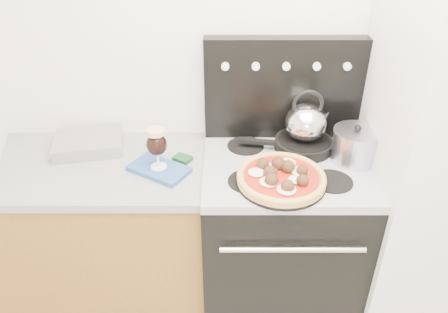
{
  "coord_description": "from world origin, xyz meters",
  "views": [
    {
      "loc": [
        -0.21,
        -0.51,
        2.01
      ],
      "look_at": [
        -0.21,
        1.05,
        1.03
      ],
      "focal_mm": 35.0,
      "sensor_mm": 36.0,
      "label": 1
    }
  ],
  "objects_px": {
    "fridge": "(442,160)",
    "tea_kettle": "(306,120)",
    "stove_body": "(279,241)",
    "skillet": "(303,144)",
    "stock_pot": "(355,147)",
    "base_cabinet": "(68,239)",
    "oven_mitt": "(159,169)",
    "beer_glass": "(157,148)",
    "pizza": "(281,176)",
    "pizza_pan": "(281,182)"
  },
  "relations": [
    {
      "from": "fridge",
      "to": "tea_kettle",
      "type": "height_order",
      "value": "fridge"
    },
    {
      "from": "stove_body",
      "to": "skillet",
      "type": "height_order",
      "value": "skillet"
    },
    {
      "from": "fridge",
      "to": "stock_pot",
      "type": "bearing_deg",
      "value": 172.89
    },
    {
      "from": "base_cabinet",
      "to": "tea_kettle",
      "type": "xyz_separation_m",
      "value": [
        1.2,
        0.1,
        0.65
      ]
    },
    {
      "from": "oven_mitt",
      "to": "beer_glass",
      "type": "relative_size",
      "value": 1.35
    },
    {
      "from": "pizza",
      "to": "stock_pot",
      "type": "height_order",
      "value": "stock_pot"
    },
    {
      "from": "pizza_pan",
      "to": "stove_body",
      "type": "bearing_deg",
      "value": 75.51
    },
    {
      "from": "fridge",
      "to": "stock_pot",
      "type": "height_order",
      "value": "fridge"
    },
    {
      "from": "base_cabinet",
      "to": "pizza_pan",
      "type": "height_order",
      "value": "pizza_pan"
    },
    {
      "from": "pizza_pan",
      "to": "tea_kettle",
      "type": "distance_m",
      "value": 0.36
    },
    {
      "from": "skillet",
      "to": "stock_pot",
      "type": "relative_size",
      "value": 1.38
    },
    {
      "from": "stove_body",
      "to": "skillet",
      "type": "distance_m",
      "value": 0.53
    },
    {
      "from": "skillet",
      "to": "stock_pot",
      "type": "xyz_separation_m",
      "value": [
        0.21,
        -0.1,
        0.05
      ]
    },
    {
      "from": "beer_glass",
      "to": "stock_pot",
      "type": "height_order",
      "value": "beer_glass"
    },
    {
      "from": "base_cabinet",
      "to": "tea_kettle",
      "type": "bearing_deg",
      "value": 4.87
    },
    {
      "from": "beer_glass",
      "to": "pizza_pan",
      "type": "xyz_separation_m",
      "value": [
        0.54,
        -0.12,
        -0.1
      ]
    },
    {
      "from": "skillet",
      "to": "pizza_pan",
      "type": "bearing_deg",
      "value": -115.7
    },
    {
      "from": "pizza",
      "to": "skillet",
      "type": "relative_size",
      "value": 1.36
    },
    {
      "from": "fridge",
      "to": "beer_glass",
      "type": "distance_m",
      "value": 1.28
    },
    {
      "from": "fridge",
      "to": "pizza_pan",
      "type": "xyz_separation_m",
      "value": [
        -0.74,
        -0.14,
        -0.02
      ]
    },
    {
      "from": "tea_kettle",
      "to": "stock_pot",
      "type": "xyz_separation_m",
      "value": [
        0.21,
        -0.1,
        -0.08
      ]
    },
    {
      "from": "stove_body",
      "to": "pizza_pan",
      "type": "relative_size",
      "value": 2.31
    },
    {
      "from": "oven_mitt",
      "to": "beer_glass",
      "type": "bearing_deg",
      "value": 0.0
    },
    {
      "from": "stock_pot",
      "to": "tea_kettle",
      "type": "bearing_deg",
      "value": 154.04
    },
    {
      "from": "fridge",
      "to": "pizza",
      "type": "bearing_deg",
      "value": -169.51
    },
    {
      "from": "stock_pot",
      "to": "beer_glass",
      "type": "bearing_deg",
      "value": -175.94
    },
    {
      "from": "stove_body",
      "to": "pizza",
      "type": "distance_m",
      "value": 0.55
    },
    {
      "from": "fridge",
      "to": "tea_kettle",
      "type": "distance_m",
      "value": 0.63
    },
    {
      "from": "base_cabinet",
      "to": "stock_pot",
      "type": "distance_m",
      "value": 1.52
    },
    {
      "from": "stove_body",
      "to": "pizza",
      "type": "height_order",
      "value": "pizza"
    },
    {
      "from": "stove_body",
      "to": "tea_kettle",
      "type": "xyz_separation_m",
      "value": [
        0.1,
        0.13,
        0.64
      ]
    },
    {
      "from": "base_cabinet",
      "to": "skillet",
      "type": "distance_m",
      "value": 1.31
    },
    {
      "from": "base_cabinet",
      "to": "stove_body",
      "type": "height_order",
      "value": "stove_body"
    },
    {
      "from": "fridge",
      "to": "beer_glass",
      "type": "height_order",
      "value": "fridge"
    },
    {
      "from": "pizza_pan",
      "to": "skillet",
      "type": "bearing_deg",
      "value": 64.3
    },
    {
      "from": "beer_glass",
      "to": "fridge",
      "type": "bearing_deg",
      "value": 0.66
    },
    {
      "from": "pizza_pan",
      "to": "pizza",
      "type": "distance_m",
      "value": 0.03
    },
    {
      "from": "beer_glass",
      "to": "tea_kettle",
      "type": "relative_size",
      "value": 0.92
    },
    {
      "from": "base_cabinet",
      "to": "beer_glass",
      "type": "relative_size",
      "value": 7.35
    },
    {
      "from": "stock_pot",
      "to": "base_cabinet",
      "type": "bearing_deg",
      "value": 179.94
    },
    {
      "from": "beer_glass",
      "to": "pizza_pan",
      "type": "relative_size",
      "value": 0.52
    },
    {
      "from": "pizza",
      "to": "tea_kettle",
      "type": "xyz_separation_m",
      "value": [
        0.14,
        0.29,
        0.12
      ]
    },
    {
      "from": "tea_kettle",
      "to": "base_cabinet",
      "type": "bearing_deg",
      "value": 171.4
    },
    {
      "from": "oven_mitt",
      "to": "skillet",
      "type": "xyz_separation_m",
      "value": [
        0.68,
        0.17,
        0.03
      ]
    },
    {
      "from": "pizza_pan",
      "to": "pizza",
      "type": "xyz_separation_m",
      "value": [
        0.0,
        0.0,
        0.03
      ]
    },
    {
      "from": "pizza_pan",
      "to": "oven_mitt",
      "type": "bearing_deg",
      "value": 167.19
    },
    {
      "from": "fridge",
      "to": "pizza_pan",
      "type": "distance_m",
      "value": 0.75
    },
    {
      "from": "pizza",
      "to": "tea_kettle",
      "type": "height_order",
      "value": "tea_kettle"
    },
    {
      "from": "skillet",
      "to": "stock_pot",
      "type": "bearing_deg",
      "value": -25.96
    },
    {
      "from": "base_cabinet",
      "to": "pizza_pan",
      "type": "bearing_deg",
      "value": -9.99
    }
  ]
}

